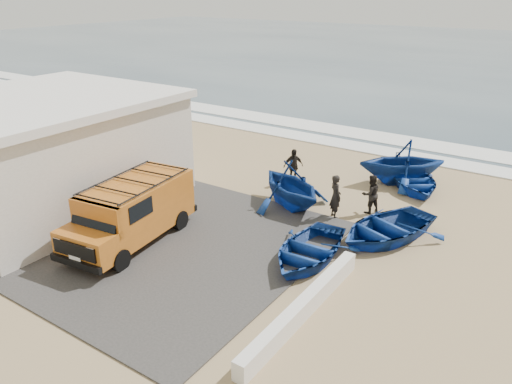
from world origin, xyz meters
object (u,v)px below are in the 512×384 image
Objects in this scene: building at (42,151)px; boat_near_left at (308,250)px; fisherman_front at (336,196)px; fisherman_middle at (371,194)px; van at (132,210)px; boat_near_right at (386,228)px; parapet at (303,307)px; boat_mid_left at (291,185)px; boat_mid_right at (413,181)px; fisherman_back at (293,166)px; boat_far_left at (402,162)px.

building is 11.45m from boat_near_left.
fisherman_front reaches higher than fisherman_middle.
boat_near_right is (7.20, 5.02, -0.74)m from van.
van is at bearing 175.88° from parapet.
boat_mid_right is at bearing -8.75° from boat_mid_left.
building is at bearing -24.85° from fisherman_middle.
fisherman_middle reaches higher than boat_near_right.
building reaches higher than van.
parapet is 1.67× the size of boat_mid_left.
fisherman_middle reaches higher than boat_near_left.
boat_mid_left is at bearing -161.89° from boat_mid_right.
building is 5.64m from van.
fisherman_middle reaches higher than boat_mid_right.
van is 8.99m from fisherman_middle.
boat_mid_left is at bearing -113.78° from fisherman_back.
building is 12.68m from parapet.
boat_near_right is 5.19m from boat_mid_right.
boat_far_left is at bearing -59.79° from fisherman_front.
fisherman_front is 3.85m from fisherman_back.
fisherman_back is at bearing 55.99° from boat_mid_left.
fisherman_middle is at bearing 28.85° from building.
boat_near_right is at bearing 19.55° from building.
boat_far_left is (11.35, 10.06, -1.16)m from building.
fisherman_front is at bearing -47.78° from boat_far_left.
boat_far_left reaches higher than boat_near_right.
fisherman_middle is at bearing -38.02° from boat_mid_left.
boat_mid_left is at bearing -29.93° from fisherman_middle.
boat_near_right reaches higher than boat_near_left.
boat_near_left is 6.88m from fisherman_back.
van is 12.10m from boat_mid_right.
parapet is 1.60× the size of boat_near_left.
van reaches higher than fisherman_front.
fisherman_front is (-0.88, -4.94, -0.15)m from boat_far_left.
boat_mid_left reaches higher than fisherman_middle.
boat_mid_left is 2.28× the size of fisherman_back.
parapet is at bearing -4.58° from building.
fisherman_back reaches higher than boat_mid_right.
fisherman_middle is (0.22, 4.62, 0.39)m from boat_near_left.
fisherman_front is at bearing 108.34° from parapet.
building is 11.73m from fisherman_front.
boat_near_right is 2.60× the size of fisherman_back.
boat_mid_left is (-2.63, 3.36, 0.56)m from boat_near_left.
boat_far_left reaches higher than fisherman_middle.
building reaches higher than fisherman_middle.
parapet is at bearing 44.78° from fisherman_middle.
boat_mid_right is (6.52, 10.16, -0.78)m from van.
parapet is 11.15m from boat_far_left.
boat_far_left reaches higher than boat_mid_left.
boat_near_left is 3.24m from boat_near_right.
boat_far_left is at bearing 41.58° from building.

